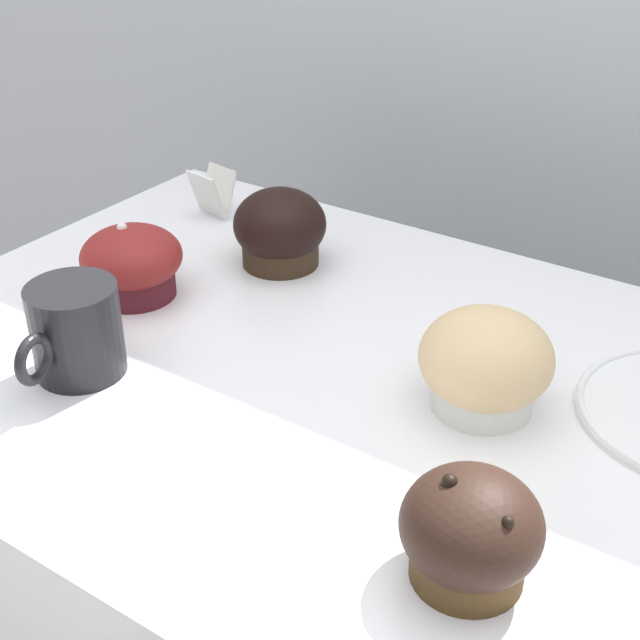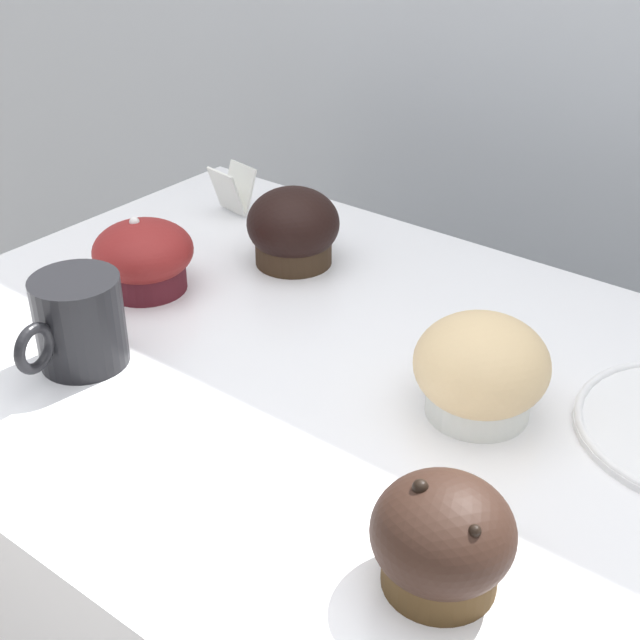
# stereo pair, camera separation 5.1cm
# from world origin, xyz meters

# --- Properties ---
(wall_back) EXTENTS (3.20, 0.10, 1.80)m
(wall_back) POSITION_xyz_m (0.00, 0.60, 0.90)
(wall_back) COLOR #B2B7BC
(wall_back) RESTS_ON ground
(muffin_front_center) EXTENTS (0.11, 0.11, 0.08)m
(muffin_front_center) POSITION_xyz_m (-0.30, 0.00, 0.93)
(muffin_front_center) COLOR #4E171F
(muffin_front_center) RESTS_ON display_counter
(muffin_back_left) EXTENTS (0.12, 0.12, 0.09)m
(muffin_back_left) POSITION_xyz_m (0.09, 0.02, 0.94)
(muffin_back_left) COLOR white
(muffin_back_left) RESTS_ON display_counter
(muffin_back_right) EXTENTS (0.10, 0.10, 0.09)m
(muffin_back_right) POSITION_xyz_m (0.17, -0.16, 0.93)
(muffin_back_right) COLOR #483219
(muffin_back_right) RESTS_ON display_counter
(muffin_front_left) EXTENTS (0.10, 0.10, 0.09)m
(muffin_front_left) POSITION_xyz_m (-0.22, 0.15, 0.94)
(muffin_front_left) COLOR #342417
(muffin_front_left) RESTS_ON display_counter
(coffee_cup) EXTENTS (0.08, 0.12, 0.09)m
(coffee_cup) POSITION_xyz_m (-0.24, -0.14, 0.94)
(coffee_cup) COLOR black
(coffee_cup) RESTS_ON display_counter
(price_card) EXTENTS (0.06, 0.05, 0.06)m
(price_card) POSITION_xyz_m (-0.37, 0.21, 0.93)
(price_card) COLOR white
(price_card) RESTS_ON display_counter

